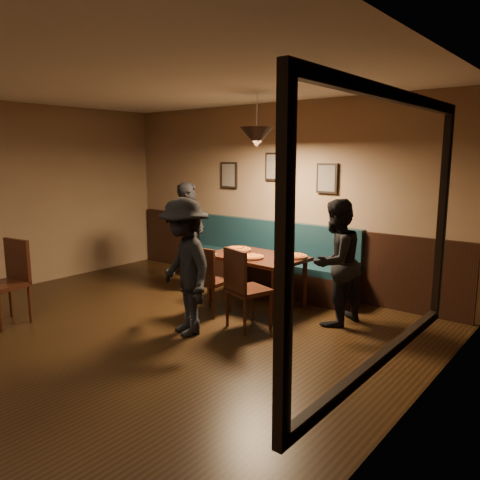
{
  "coord_description": "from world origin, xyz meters",
  "views": [
    {
      "loc": [
        4.14,
        -2.55,
        2.01
      ],
      "look_at": [
        0.41,
        2.12,
        0.95
      ],
      "focal_mm": 35.57,
      "sensor_mm": 36.0,
      "label": 1
    }
  ],
  "objects_px": {
    "diner_left": "(191,237)",
    "cafe_chair_far": "(4,283)",
    "soda_glass": "(280,261)",
    "diner_right": "(336,262)",
    "diner_front": "(185,267)",
    "chair_near_left": "(211,280)",
    "dining_table": "(256,280)",
    "booth_bench": "(263,256)",
    "tabasco_bottle": "(286,257)",
    "chair_near_right": "(249,288)"
  },
  "relations": [
    {
      "from": "soda_glass",
      "to": "diner_right",
      "type": "bearing_deg",
      "value": 31.32
    },
    {
      "from": "diner_right",
      "to": "tabasco_bottle",
      "type": "xyz_separation_m",
      "value": [
        -0.64,
        -0.08,
        -0.0
      ]
    },
    {
      "from": "diner_right",
      "to": "diner_front",
      "type": "bearing_deg",
      "value": -32.14
    },
    {
      "from": "diner_left",
      "to": "diner_front",
      "type": "distance_m",
      "value": 1.83
    },
    {
      "from": "diner_left",
      "to": "soda_glass",
      "type": "height_order",
      "value": "diner_left"
    },
    {
      "from": "diner_front",
      "to": "tabasco_bottle",
      "type": "height_order",
      "value": "diner_front"
    },
    {
      "from": "diner_left",
      "to": "diner_front",
      "type": "relative_size",
      "value": 1.04
    },
    {
      "from": "chair_near_left",
      "to": "diner_right",
      "type": "bearing_deg",
      "value": 21.15
    },
    {
      "from": "chair_near_right",
      "to": "diner_left",
      "type": "xyz_separation_m",
      "value": [
        -1.7,
        0.76,
        0.33
      ]
    },
    {
      "from": "chair_near_left",
      "to": "cafe_chair_far",
      "type": "height_order",
      "value": "cafe_chair_far"
    },
    {
      "from": "diner_front",
      "to": "cafe_chair_far",
      "type": "height_order",
      "value": "diner_front"
    },
    {
      "from": "dining_table",
      "to": "chair_near_right",
      "type": "relative_size",
      "value": 1.34
    },
    {
      "from": "dining_table",
      "to": "chair_near_left",
      "type": "relative_size",
      "value": 1.46
    },
    {
      "from": "dining_table",
      "to": "cafe_chair_far",
      "type": "height_order",
      "value": "cafe_chair_far"
    },
    {
      "from": "cafe_chair_far",
      "to": "booth_bench",
      "type": "bearing_deg",
      "value": -122.44
    },
    {
      "from": "booth_bench",
      "to": "cafe_chair_far",
      "type": "xyz_separation_m",
      "value": [
        -1.5,
        -3.22,
        0.01
      ]
    },
    {
      "from": "chair_near_left",
      "to": "chair_near_right",
      "type": "relative_size",
      "value": 0.92
    },
    {
      "from": "chair_near_left",
      "to": "cafe_chair_far",
      "type": "xyz_separation_m",
      "value": [
        -1.66,
        -1.86,
        0.07
      ]
    },
    {
      "from": "booth_bench",
      "to": "diner_right",
      "type": "height_order",
      "value": "diner_right"
    },
    {
      "from": "tabasco_bottle",
      "to": "diner_left",
      "type": "bearing_deg",
      "value": 177.39
    },
    {
      "from": "booth_bench",
      "to": "dining_table",
      "type": "bearing_deg",
      "value": -60.8
    },
    {
      "from": "chair_near_left",
      "to": "booth_bench",
      "type": "bearing_deg",
      "value": 93.57
    },
    {
      "from": "dining_table",
      "to": "soda_glass",
      "type": "height_order",
      "value": "soda_glass"
    },
    {
      "from": "soda_glass",
      "to": "booth_bench",
      "type": "bearing_deg",
      "value": 133.81
    },
    {
      "from": "chair_near_left",
      "to": "diner_front",
      "type": "distance_m",
      "value": 0.83
    },
    {
      "from": "soda_glass",
      "to": "dining_table",
      "type": "bearing_deg",
      "value": 151.36
    },
    {
      "from": "dining_table",
      "to": "diner_right",
      "type": "xyz_separation_m",
      "value": [
        1.17,
        0.01,
        0.41
      ]
    },
    {
      "from": "diner_left",
      "to": "diner_right",
      "type": "bearing_deg",
      "value": -109.05
    },
    {
      "from": "diner_front",
      "to": "cafe_chair_far",
      "type": "distance_m",
      "value": 2.25
    },
    {
      "from": "booth_bench",
      "to": "soda_glass",
      "type": "distance_m",
      "value": 1.5
    },
    {
      "from": "dining_table",
      "to": "diner_left",
      "type": "distance_m",
      "value": 1.32
    },
    {
      "from": "dining_table",
      "to": "chair_near_left",
      "type": "bearing_deg",
      "value": -107.95
    },
    {
      "from": "diner_left",
      "to": "tabasco_bottle",
      "type": "distance_m",
      "value": 1.77
    },
    {
      "from": "dining_table",
      "to": "chair_near_right",
      "type": "distance_m",
      "value": 0.9
    },
    {
      "from": "booth_bench",
      "to": "diner_front",
      "type": "relative_size",
      "value": 1.92
    },
    {
      "from": "diner_left",
      "to": "cafe_chair_far",
      "type": "xyz_separation_m",
      "value": [
        -0.67,
        -2.5,
        -0.3
      ]
    },
    {
      "from": "chair_near_right",
      "to": "booth_bench",
      "type": "bearing_deg",
      "value": 137.36
    },
    {
      "from": "chair_near_right",
      "to": "soda_glass",
      "type": "distance_m",
      "value": 0.53
    },
    {
      "from": "booth_bench",
      "to": "diner_front",
      "type": "distance_m",
      "value": 2.13
    },
    {
      "from": "diner_left",
      "to": "diner_front",
      "type": "xyz_separation_m",
      "value": [
        1.24,
        -1.35,
        -0.03
      ]
    },
    {
      "from": "diner_left",
      "to": "chair_near_right",
      "type": "bearing_deg",
      "value": -133.37
    },
    {
      "from": "diner_left",
      "to": "cafe_chair_far",
      "type": "height_order",
      "value": "diner_left"
    },
    {
      "from": "cafe_chair_far",
      "to": "tabasco_bottle",
      "type": "bearing_deg",
      "value": -142.7
    },
    {
      "from": "dining_table",
      "to": "chair_near_left",
      "type": "xyz_separation_m",
      "value": [
        -0.25,
        -0.63,
        0.1
      ]
    },
    {
      "from": "booth_bench",
      "to": "diner_front",
      "type": "height_order",
      "value": "diner_front"
    },
    {
      "from": "diner_left",
      "to": "tabasco_bottle",
      "type": "height_order",
      "value": "diner_left"
    },
    {
      "from": "tabasco_bottle",
      "to": "dining_table",
      "type": "bearing_deg",
      "value": 171.9
    },
    {
      "from": "diner_right",
      "to": "diner_front",
      "type": "relative_size",
      "value": 0.97
    },
    {
      "from": "booth_bench",
      "to": "chair_near_right",
      "type": "xyz_separation_m",
      "value": [
        0.87,
        -1.49,
        -0.02
      ]
    },
    {
      "from": "dining_table",
      "to": "diner_front",
      "type": "relative_size",
      "value": 0.83
    }
  ]
}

